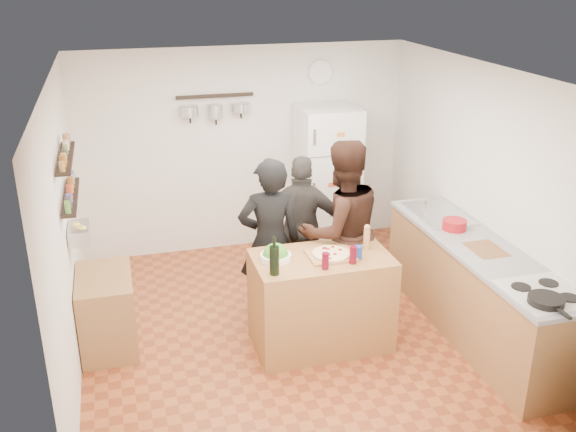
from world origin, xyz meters
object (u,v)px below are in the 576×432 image
object	(u,v)px
wine_bottle	(274,261)
person_center	(341,231)
salt_canister	(358,252)
person_back	(303,228)
salad_bowl	(276,257)
counter_run	(476,290)
wall_clock	(320,72)
skillet	(546,300)
person_left	(270,242)
red_bowl	(454,225)
fridge	(327,179)
side_table	(107,311)
prep_island	(321,301)
pepper_mill	(367,239)

from	to	relation	value
wine_bottle	person_center	size ratio (longest dim) A/B	0.14
salt_canister	person_back	xyz separation A→B (m)	(-0.18, 1.11, -0.19)
salad_bowl	person_back	xyz separation A→B (m)	(0.54, 0.94, -0.16)
salt_canister	counter_run	world-z (taller)	salt_canister
person_center	wall_clock	distance (m)	2.36
salt_canister	skillet	size ratio (longest dim) A/B	0.42
salt_canister	person_left	size ratio (longest dim) A/B	0.07
wine_bottle	salad_bowl	bearing A→B (deg)	73.50
person_back	red_bowl	bearing A→B (deg)	171.74
wall_clock	skillet	bearing A→B (deg)	-80.11
salt_canister	red_bowl	distance (m)	1.21
salt_canister	person_back	distance (m)	1.14
salad_bowl	fridge	bearing A→B (deg)	60.23
person_center	side_table	bearing A→B (deg)	-8.23
red_bowl	skillet	bearing A→B (deg)	-91.88
wall_clock	side_table	size ratio (longest dim) A/B	0.37
wine_bottle	red_bowl	bearing A→B (deg)	13.05
wine_bottle	fridge	world-z (taller)	fridge
salt_canister	person_back	world-z (taller)	person_back
skillet	side_table	bearing A→B (deg)	151.87
prep_island	counter_run	distance (m)	1.52
salad_bowl	person_center	distance (m)	0.88
pepper_mill	fridge	size ratio (longest dim) A/B	0.11
prep_island	pepper_mill	bearing A→B (deg)	6.34
wine_bottle	pepper_mill	world-z (taller)	wine_bottle
salad_bowl	wall_clock	bearing A→B (deg)	63.76
skillet	fridge	bearing A→B (deg)	100.82
skillet	side_table	distance (m)	3.83
person_back	red_bowl	world-z (taller)	person_back
wall_clock	fridge	bearing A→B (deg)	-90.00
person_left	fridge	world-z (taller)	fridge
wine_bottle	pepper_mill	size ratio (longest dim) A/B	1.31
wine_bottle	person_center	world-z (taller)	person_center
person_left	counter_run	distance (m)	2.04
person_left	skillet	world-z (taller)	person_left
salt_canister	person_back	bearing A→B (deg)	99.28
salad_bowl	side_table	world-z (taller)	salad_bowl
salt_canister	fridge	world-z (taller)	fridge
person_center	red_bowl	size ratio (longest dim) A/B	7.82
person_left	person_back	world-z (taller)	person_left
prep_island	side_table	bearing A→B (deg)	165.59
fridge	salt_canister	bearing A→B (deg)	-101.61
salad_bowl	person_center	xyz separation A→B (m)	(0.77, 0.42, -0.01)
person_left	wall_clock	bearing A→B (deg)	-117.54
salt_canister	person_left	world-z (taller)	person_left
salt_canister	skillet	world-z (taller)	salt_canister
salad_bowl	wall_clock	xyz separation A→B (m)	(1.18, 2.39, 1.21)
salt_canister	side_table	xyz separation A→B (m)	(-2.23, 0.62, -0.60)
person_back	wall_clock	bearing A→B (deg)	-92.60
skillet	wine_bottle	bearing A→B (deg)	150.74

